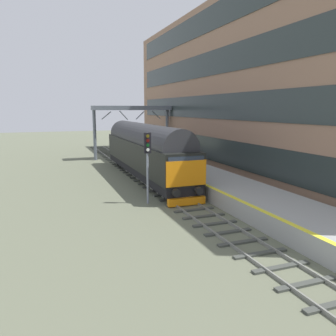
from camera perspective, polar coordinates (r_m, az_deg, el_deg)
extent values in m
plane|color=#61654F|center=(25.47, -1.17, -3.51)|extent=(140.00, 140.00, 0.00)
cube|color=gray|center=(25.23, -2.72, -3.47)|extent=(0.07, 60.00, 0.15)
cube|color=gray|center=(25.69, 0.34, -3.22)|extent=(0.07, 60.00, 0.15)
cube|color=#3F433D|center=(13.10, 22.18, -17.52)|extent=(2.50, 0.26, 0.09)
cube|color=#3F433D|center=(13.97, 18.45, -15.50)|extent=(2.50, 0.26, 0.09)
cube|color=#3F433D|center=(14.90, 15.23, -13.67)|extent=(2.50, 0.26, 0.09)
cube|color=#3F433D|center=(15.89, 12.44, -12.02)|extent=(2.50, 0.26, 0.09)
cube|color=#3F433D|center=(16.92, 10.02, -10.55)|extent=(2.50, 0.26, 0.09)
cube|color=#3F433D|center=(17.98, 7.89, -9.24)|extent=(2.50, 0.26, 0.09)
cube|color=#3F433D|center=(19.08, 6.02, -8.06)|extent=(2.50, 0.26, 0.09)
cube|color=#3F433D|center=(20.20, 4.37, -7.01)|extent=(2.50, 0.26, 0.09)
cube|color=#3F433D|center=(21.34, 2.90, -6.06)|extent=(2.50, 0.26, 0.09)
cube|color=#3F433D|center=(22.50, 1.58, -5.21)|extent=(2.50, 0.26, 0.09)
cube|color=#3F433D|center=(23.67, 0.39, -4.44)|extent=(2.50, 0.26, 0.09)
cube|color=#3F433D|center=(24.86, -0.68, -3.74)|extent=(2.50, 0.26, 0.09)
cube|color=#3F433D|center=(26.06, -1.65, -3.10)|extent=(2.50, 0.26, 0.09)
cube|color=#3F433D|center=(27.27, -2.53, -2.52)|extent=(2.50, 0.26, 0.09)
cube|color=#3F433D|center=(28.48, -3.34, -1.99)|extent=(2.50, 0.26, 0.09)
cube|color=#3F433D|center=(29.71, -4.08, -1.50)|extent=(2.50, 0.26, 0.09)
cube|color=#3F433D|center=(30.94, -4.77, -1.05)|extent=(2.50, 0.26, 0.09)
cube|color=#3F433D|center=(32.18, -5.40, -0.63)|extent=(2.50, 0.26, 0.09)
cube|color=#3F433D|center=(33.42, -5.98, -0.25)|extent=(2.50, 0.26, 0.09)
cube|color=#3F433D|center=(34.66, -6.52, 0.11)|extent=(2.50, 0.26, 0.09)
cube|color=#3F433D|center=(35.91, -7.02, 0.45)|extent=(2.50, 0.26, 0.09)
cube|color=#3F433D|center=(37.17, -7.49, 0.76)|extent=(2.50, 0.26, 0.09)
cube|color=#3F433D|center=(38.42, -7.93, 1.05)|extent=(2.50, 0.26, 0.09)
cube|color=#3F433D|center=(39.68, -8.34, 1.32)|extent=(2.50, 0.26, 0.09)
cube|color=#3F433D|center=(40.95, -8.73, 1.57)|extent=(2.50, 0.26, 0.09)
cube|color=#3F433D|center=(42.21, -9.09, 1.81)|extent=(2.50, 0.26, 0.09)
cube|color=#3F433D|center=(43.48, -9.43, 2.04)|extent=(2.50, 0.26, 0.09)
cube|color=#3F433D|center=(44.75, -9.76, 2.25)|extent=(2.50, 0.26, 0.09)
cube|color=#3F433D|center=(46.02, -10.06, 2.45)|extent=(2.50, 0.26, 0.09)
cube|color=#3F433D|center=(47.30, -10.35, 2.64)|extent=(2.50, 0.26, 0.09)
cube|color=#3F433D|center=(48.57, -10.62, 2.82)|extent=(2.50, 0.26, 0.09)
cube|color=#3F433D|center=(49.85, -10.88, 2.99)|extent=(2.50, 0.26, 0.09)
cube|color=#3F433D|center=(51.13, -11.13, 3.15)|extent=(2.50, 0.26, 0.09)
cube|color=#3F433D|center=(52.41, -11.36, 3.31)|extent=(2.50, 0.26, 0.09)
cube|color=#3F433D|center=(53.69, -11.59, 3.45)|extent=(2.50, 0.26, 0.09)
cube|color=#9B9E9A|center=(26.73, 6.13, -1.82)|extent=(4.00, 44.00, 1.00)
cube|color=yellow|center=(25.87, 2.48, -1.03)|extent=(0.30, 44.00, 0.01)
cube|color=#97725A|center=(34.27, 11.39, 13.00)|extent=(5.73, 43.29, 15.73)
cube|color=#2D3736|center=(33.01, 6.77, 3.33)|extent=(0.06, 39.83, 2.20)
cube|color=#2D3736|center=(32.79, 6.91, 10.17)|extent=(0.06, 39.83, 2.20)
cube|color=#2D3736|center=(33.05, 7.06, 17.00)|extent=(0.06, 39.83, 2.20)
cube|color=#2D3736|center=(33.76, 7.21, 23.64)|extent=(0.06, 39.83, 2.20)
cube|color=black|center=(29.22, -3.90, -0.14)|extent=(2.56, 17.74, 0.60)
cube|color=black|center=(29.01, -3.93, 2.48)|extent=(2.70, 17.74, 2.10)
cylinder|color=#2B2B2F|center=(28.88, -3.96, 4.90)|extent=(2.56, 16.32, 2.57)
cube|color=orange|center=(20.75, 3.10, -0.92)|extent=(2.65, 0.08, 1.58)
cube|color=#232D3D|center=(20.65, 3.10, 1.08)|extent=(2.38, 0.04, 0.64)
cube|color=#232D3D|center=(29.39, -1.37, 3.19)|extent=(0.04, 12.42, 0.44)
cylinder|color=black|center=(20.52, 1.38, -4.18)|extent=(0.48, 0.35, 0.48)
cylinder|color=black|center=(21.11, 5.17, -3.82)|extent=(0.48, 0.35, 0.48)
cube|color=orange|center=(21.10, 3.12, -5.58)|extent=(2.43, 0.36, 0.47)
cylinder|color=black|center=(22.52, 1.44, -3.95)|extent=(1.64, 1.04, 1.04)
cylinder|color=black|center=(23.51, 0.44, -3.35)|extent=(1.64, 1.04, 1.04)
cylinder|color=black|center=(24.52, -0.48, -2.79)|extent=(1.64, 1.04, 1.04)
cylinder|color=black|center=(34.13, -6.34, 0.77)|extent=(1.64, 1.04, 1.04)
cylinder|color=black|center=(35.19, -6.78, 1.04)|extent=(1.64, 1.04, 1.04)
cylinder|color=black|center=(36.24, -7.19, 1.29)|extent=(1.64, 1.04, 1.04)
cylinder|color=gray|center=(21.19, -3.46, -0.10)|extent=(0.14, 0.14, 4.47)
cube|color=black|center=(20.91, -3.46, 4.20)|extent=(0.44, 0.10, 1.27)
cylinder|color=#53470A|center=(20.81, -3.42, 5.38)|extent=(0.20, 0.06, 0.20)
cylinder|color=#500807|center=(20.84, -3.41, 4.61)|extent=(0.20, 0.06, 0.20)
cylinder|color=#0A3E13|center=(20.87, -3.41, 3.84)|extent=(0.20, 0.06, 0.20)
cylinder|color=white|center=(20.90, -3.40, 3.08)|extent=(0.20, 0.06, 0.20)
cylinder|color=slate|center=(23.93, 4.76, 0.31)|extent=(0.08, 0.08, 1.85)
cube|color=white|center=(23.81, 4.72, 2.07)|extent=(0.05, 0.44, 0.36)
cube|color=black|center=(23.79, 4.66, 2.07)|extent=(0.01, 0.20, 0.24)
cylinder|color=slate|center=(40.18, -12.19, 5.36)|extent=(0.36, 0.36, 5.74)
cylinder|color=slate|center=(42.38, -0.14, 5.81)|extent=(0.36, 0.36, 5.74)
cube|color=slate|center=(40.94, -6.09, 9.98)|extent=(9.30, 2.00, 0.50)
cylinder|color=slate|center=(40.30, -10.30, 8.68)|extent=(1.16, 0.10, 0.94)
cylinder|color=slate|center=(40.71, -7.46, 8.76)|extent=(1.03, 0.10, 1.09)
cylinder|color=slate|center=(41.21, -4.69, 8.82)|extent=(1.10, 0.10, 1.02)
cylinder|color=slate|center=(41.81, -1.98, 8.87)|extent=(1.10, 0.10, 1.02)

